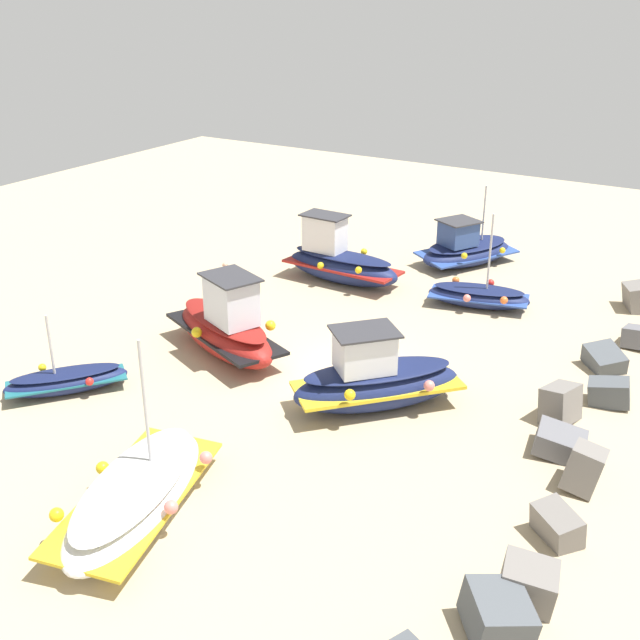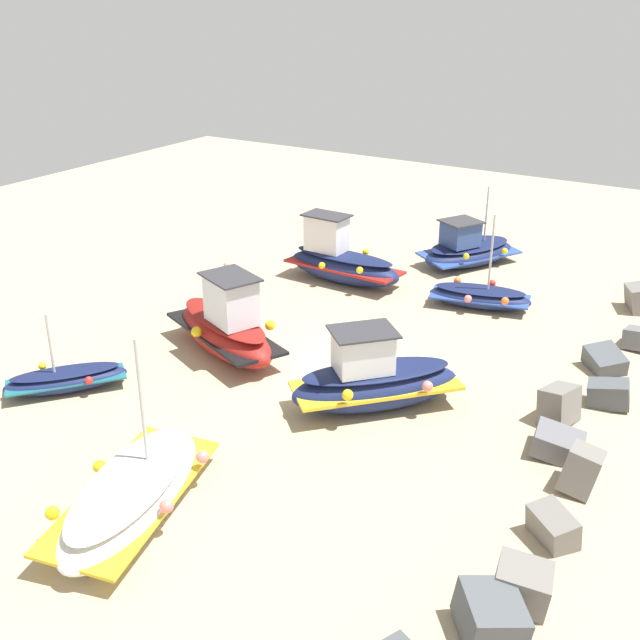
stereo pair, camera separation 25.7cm
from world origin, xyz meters
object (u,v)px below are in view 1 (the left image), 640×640
fishing_boat_1 (479,296)px  person_walking (226,280)px  fishing_boat_4 (66,381)px  fishing_boat_0 (136,495)px  fishing_boat_5 (226,328)px  fishing_boat_2 (376,380)px  fishing_boat_6 (466,249)px  fishing_boat_3 (340,261)px

fishing_boat_1 → person_walking: 9.68m
fishing_boat_4 → person_walking: 8.21m
fishing_boat_0 → fishing_boat_5: fishing_boat_0 is taller
fishing_boat_4 → fishing_boat_5: 5.29m
fishing_boat_0 → fishing_boat_2: 7.73m
fishing_boat_0 → fishing_boat_5: (-7.90, -3.44, 0.41)m
fishing_boat_1 → fishing_boat_5: (8.28, -5.69, 0.53)m
fishing_boat_1 → fishing_boat_4: size_ratio=1.13×
fishing_boat_5 → person_walking: (-3.60, -2.77, -0.01)m
fishing_boat_4 → fishing_boat_6: (-17.18, 6.01, 0.31)m
fishing_boat_4 → fishing_boat_6: fishing_boat_6 is taller
fishing_boat_2 → person_walking: (-4.16, -8.61, 0.08)m
fishing_boat_2 → person_walking: size_ratio=2.97×
fishing_boat_2 → fishing_boat_4: fishing_boat_4 is taller
fishing_boat_1 → fishing_boat_5: bearing=42.2°
fishing_boat_4 → person_walking: bearing=39.8°
fishing_boat_1 → fishing_boat_2: (8.83, 0.16, 0.44)m
fishing_boat_1 → fishing_boat_5: 10.05m
fishing_boat_1 → person_walking: fishing_boat_1 is taller
fishing_boat_4 → person_walking: fishing_boat_4 is taller
fishing_boat_0 → fishing_boat_5: 8.63m
fishing_boat_3 → fishing_boat_6: bearing=-126.0°
person_walking → fishing_boat_3: bearing=-15.3°
fishing_boat_3 → fishing_boat_4: bearing=81.2°
fishing_boat_0 → person_walking: bearing=-166.8°
fishing_boat_1 → person_walking: size_ratio=2.47×
fishing_boat_2 → fishing_boat_3: (-8.44, -6.05, 0.02)m
fishing_boat_4 → fishing_boat_5: (-4.59, 2.57, 0.59)m
fishing_boat_2 → fishing_boat_4: bearing=-21.6°
fishing_boat_4 → person_walking: size_ratio=2.18×
fishing_boat_0 → fishing_boat_6: (-20.49, 0.01, 0.13)m
fishing_boat_2 → person_walking: fishing_boat_2 is taller
fishing_boat_1 → fishing_boat_3: bearing=-9.5°
fishing_boat_5 → fishing_boat_4: bearing=-96.7°
fishing_boat_0 → fishing_boat_2: bearing=146.7°
fishing_boat_4 → fishing_boat_2: bearing=-26.0°
fishing_boat_2 → fishing_boat_6: 13.36m
fishing_boat_4 → fishing_boat_6: 18.20m
fishing_boat_0 → fishing_boat_6: size_ratio=1.17×
fishing_boat_0 → fishing_boat_3: 16.20m
fishing_boat_1 → fishing_boat_2: fishing_boat_1 is taller
fishing_boat_3 → fishing_boat_6: (-4.70, 3.65, -0.21)m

